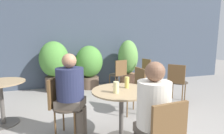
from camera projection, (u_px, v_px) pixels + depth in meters
The scene contains 15 objects.
storefront_wall at pixel (89, 35), 5.18m from camera, with size 10.00×0.06×3.00m.
cafe_table_near at pixel (121, 103), 2.32m from camera, with size 0.79×0.79×0.71m.
cafe_table_far at pixel (1, 94), 2.79m from camera, with size 0.73×0.73×0.71m.
bistro_chair_0 at pixel (62, 101), 2.43m from camera, with size 0.47×0.46×0.85m.
bistro_chair_2 at pixel (149, 71), 4.88m from camera, with size 0.44×0.42×0.85m.
bistro_chair_3 at pixel (135, 86), 3.24m from camera, with size 0.42×0.42×0.85m.
bistro_chair_4 at pixel (119, 72), 4.61m from camera, with size 0.44×0.46×0.85m.
bistro_chair_5 at pixel (177, 79), 3.79m from camera, with size 0.48×0.48×0.85m.
seated_person_0 at pixel (71, 89), 2.39m from camera, with size 0.46×0.44×1.18m.
seated_person_1 at pixel (153, 110), 1.67m from camera, with size 0.32×0.33×1.16m.
beer_glass_0 at pixel (116, 87), 2.17m from camera, with size 0.07×0.07×0.14m.
beer_glass_1 at pixel (127, 82), 2.39m from camera, with size 0.06×0.06×0.15m.
potted_plant_0 at pixel (54, 63), 4.64m from camera, with size 0.76×0.76×1.33m.
potted_plant_1 at pixel (89, 65), 4.93m from camera, with size 0.75×0.75×1.21m.
potted_plant_2 at pixel (128, 61), 5.20m from camera, with size 0.59×0.59×1.36m.
Camera 1 is at (-0.99, -1.91, 1.36)m, focal length 28.00 mm.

